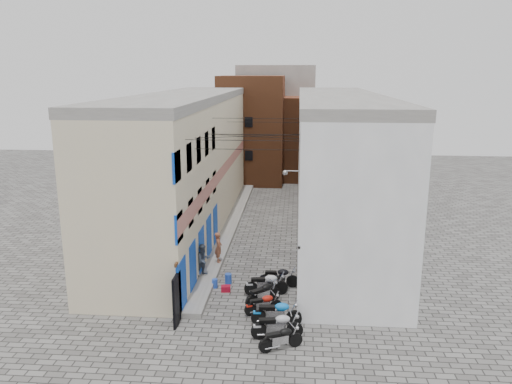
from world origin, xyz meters
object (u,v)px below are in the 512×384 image
(motorcycle_c, at_px, (276,312))
(motorcycle_e, at_px, (263,292))
(water_jug_far, at_px, (228,279))
(motorcycle_d, at_px, (263,303))
(person_b, at_px, (203,260))
(motorcycle_a, at_px, (281,337))
(motorcycle_b, at_px, (277,324))
(motorcycle_g, at_px, (279,276))
(motorcycle_f, at_px, (266,283))
(water_jug_near, at_px, (215,283))
(red_crate, at_px, (226,289))
(person_a, at_px, (219,247))

(motorcycle_c, relative_size, motorcycle_e, 1.10)
(water_jug_far, bearing_deg, motorcycle_c, -56.95)
(motorcycle_d, xyz_separation_m, motorcycle_e, (-0.08, 0.93, 0.06))
(person_b, distance_m, water_jug_far, 1.61)
(motorcycle_a, height_order, motorcycle_b, motorcycle_b)
(motorcycle_g, height_order, person_b, person_b)
(person_b, bearing_deg, motorcycle_a, -104.84)
(motorcycle_e, bearing_deg, motorcycle_f, 134.24)
(water_jug_near, bearing_deg, red_crate, -31.92)
(person_a, xyz_separation_m, water_jug_far, (0.85, -2.33, -0.82))
(motorcycle_b, distance_m, person_b, 6.77)
(motorcycle_c, relative_size, motorcycle_d, 1.22)
(motorcycle_d, height_order, motorcycle_g, motorcycle_g)
(motorcycle_c, xyz_separation_m, motorcycle_g, (-0.06, 3.85, -0.05))
(motorcycle_b, xyz_separation_m, water_jug_near, (-3.27, 4.54, -0.39))
(motorcycle_g, xyz_separation_m, person_a, (-3.39, 2.47, 0.51))
(motorcycle_f, height_order, water_jug_near, motorcycle_f)
(motorcycle_f, relative_size, water_jug_far, 3.96)
(motorcycle_e, xyz_separation_m, water_jug_far, (-1.91, 2.07, -0.30))
(motorcycle_a, bearing_deg, water_jug_far, -178.54)
(motorcycle_d, height_order, water_jug_far, motorcycle_d)
(motorcycle_a, distance_m, motorcycle_e, 3.91)
(motorcycle_a, xyz_separation_m, motorcycle_e, (-0.94, 3.79, 0.05))
(motorcycle_e, xyz_separation_m, red_crate, (-1.91, 1.19, -0.42))
(motorcycle_c, xyz_separation_m, water_jug_far, (-2.60, 4.00, -0.35))
(motorcycle_g, height_order, red_crate, motorcycle_g)
(motorcycle_a, relative_size, water_jug_far, 3.38)
(motorcycle_c, distance_m, motorcycle_g, 3.85)
(motorcycle_a, height_order, red_crate, motorcycle_a)
(motorcycle_a, xyz_separation_m, motorcycle_c, (-0.25, 1.87, 0.10))
(motorcycle_f, height_order, red_crate, motorcycle_f)
(motorcycle_b, distance_m, water_jug_near, 5.61)
(motorcycle_a, xyz_separation_m, motorcycle_f, (-0.87, 4.77, 0.09))
(motorcycle_b, bearing_deg, red_crate, -156.69)
(motorcycle_c, bearing_deg, water_jug_far, -150.61)
(motorcycle_f, bearing_deg, motorcycle_g, 140.46)
(motorcycle_f, height_order, motorcycle_g, motorcycle_f)
(motorcycle_c, xyz_separation_m, motorcycle_e, (-0.69, 1.93, -0.05))
(motorcycle_g, distance_m, red_crate, 2.68)
(motorcycle_b, relative_size, motorcycle_d, 1.20)
(person_b, height_order, water_jug_near, person_b)
(water_jug_far, distance_m, red_crate, 0.89)
(motorcycle_f, relative_size, person_b, 1.26)
(motorcycle_a, distance_m, motorcycle_b, 0.84)
(person_a, distance_m, person_b, 1.98)
(motorcycle_b, relative_size, motorcycle_f, 1.00)
(motorcycle_e, relative_size, motorcycle_g, 0.98)
(motorcycle_a, xyz_separation_m, motorcycle_d, (-0.86, 2.86, -0.01))
(motorcycle_a, relative_size, motorcycle_f, 0.85)
(motorcycle_c, xyz_separation_m, water_jug_near, (-3.20, 3.49, -0.40))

